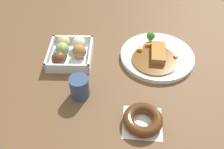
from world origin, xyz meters
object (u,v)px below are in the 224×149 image
donut_box (69,51)px  coffee_mug (79,87)px  curry_plate (157,56)px  chocolate_ring_donut (143,120)px

donut_box → coffee_mug: coffee_mug is taller
coffee_mug → curry_plate: bearing=125.1°
donut_box → coffee_mug: bearing=18.1°
curry_plate → donut_box: size_ratio=1.59×
curry_plate → coffee_mug: size_ratio=3.71×
chocolate_ring_donut → coffee_mug: bearing=-118.0°
coffee_mug → chocolate_ring_donut: bearing=62.0°
chocolate_ring_donut → coffee_mug: coffee_mug is taller
chocolate_ring_donut → curry_plate: bearing=166.3°
coffee_mug → donut_box: bearing=-161.9°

